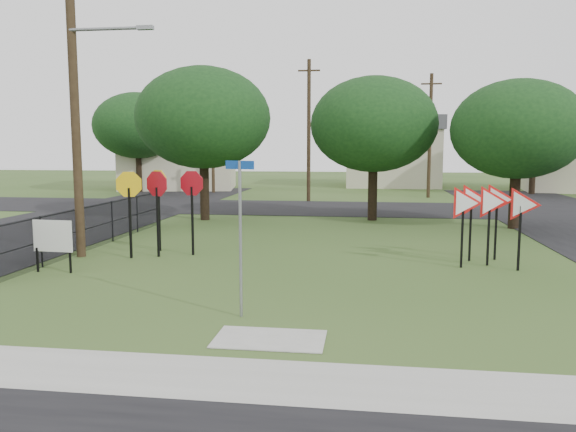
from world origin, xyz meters
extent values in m
plane|color=#314E1D|center=(0.00, 0.00, 0.00)|extent=(140.00, 140.00, 0.00)
cube|color=#A09F97|center=(0.00, -4.20, 0.01)|extent=(30.00, 1.60, 0.02)
cube|color=#314E1D|center=(0.00, -5.40, 0.01)|extent=(30.00, 0.80, 0.02)
cube|color=black|center=(-12.00, 10.00, 0.01)|extent=(8.00, 50.00, 0.02)
cube|color=black|center=(0.00, 20.00, 0.01)|extent=(60.00, 8.00, 0.02)
cube|color=#A09F97|center=(0.00, -2.40, 0.01)|extent=(2.00, 1.20, 0.02)
cylinder|color=gray|center=(-0.82, -1.09, 1.60)|extent=(0.06, 0.06, 3.20)
cube|color=#0D3D97|center=(-0.82, -1.09, 3.11)|extent=(0.63, 0.24, 0.17)
cube|color=black|center=(-4.84, 4.82, 1.11)|extent=(0.07, 0.07, 2.22)
cube|color=black|center=(-3.84, 5.26, 1.11)|extent=(0.07, 0.07, 2.22)
cube|color=black|center=(-5.62, 4.48, 1.11)|extent=(0.07, 0.07, 2.22)
cube|color=black|center=(-5.17, 5.81, 1.11)|extent=(0.07, 0.07, 2.22)
cube|color=black|center=(4.45, 4.46, 0.92)|extent=(0.06, 0.06, 1.83)
cube|color=black|center=(5.27, 4.87, 0.92)|extent=(0.06, 0.06, 1.83)
cube|color=black|center=(5.98, 4.26, 0.92)|extent=(0.06, 0.06, 1.83)
cube|color=black|center=(4.86, 5.48, 0.92)|extent=(0.06, 0.06, 1.83)
cube|color=black|center=(5.68, 5.78, 0.92)|extent=(0.06, 0.06, 1.83)
cube|color=black|center=(-7.38, 2.22, 0.34)|extent=(0.05, 0.05, 0.69)
cube|color=black|center=(-6.40, 2.22, 0.34)|extent=(0.05, 0.05, 0.69)
cube|color=silver|center=(-6.89, 2.22, 1.03)|extent=(1.18, 0.11, 0.88)
cylinder|color=#3B2C1B|center=(-7.30, 4.50, 5.00)|extent=(0.28, 0.28, 10.00)
cylinder|color=gray|center=(-6.10, 4.40, 7.00)|extent=(2.40, 0.10, 0.10)
cube|color=gray|center=(-4.90, 4.40, 7.00)|extent=(0.50, 0.18, 0.12)
cylinder|color=#3B2C1B|center=(-2.00, 24.00, 4.50)|extent=(0.24, 0.24, 9.00)
cube|color=#3B2C1B|center=(-2.00, 24.00, 8.30)|extent=(1.40, 0.10, 0.10)
cylinder|color=#3B2C1B|center=(6.00, 28.00, 4.25)|extent=(0.24, 0.24, 8.50)
cube|color=#3B2C1B|center=(6.00, 28.00, 7.80)|extent=(1.40, 0.10, 0.10)
cylinder|color=#3B2C1B|center=(-10.00, 30.00, 4.50)|extent=(0.24, 0.24, 9.00)
cube|color=#3B2C1B|center=(-10.00, 30.00, 8.30)|extent=(1.40, 0.10, 0.10)
cylinder|color=black|center=(-7.60, 2.80, 0.75)|extent=(0.05, 0.05, 1.50)
cylinder|color=black|center=(-7.60, 5.10, 0.75)|extent=(0.05, 0.05, 1.50)
cylinder|color=black|center=(-7.60, 7.40, 0.75)|extent=(0.05, 0.05, 1.50)
cylinder|color=black|center=(-7.60, 9.70, 0.75)|extent=(0.05, 0.05, 1.50)
cylinder|color=black|center=(-7.60, 12.00, 0.75)|extent=(0.05, 0.05, 1.50)
cube|color=black|center=(-7.60, 6.25, 1.46)|extent=(0.03, 11.50, 0.03)
cube|color=black|center=(-7.60, 6.25, 0.75)|extent=(0.03, 11.50, 0.03)
cube|color=black|center=(-7.60, 6.25, 0.75)|extent=(0.01, 11.50, 1.50)
cube|color=beige|center=(-14.00, 34.00, 3.00)|extent=(10.08, 8.46, 6.00)
cube|color=#49494E|center=(-14.00, 34.00, 6.60)|extent=(10.58, 8.88, 1.20)
cube|color=beige|center=(4.00, 40.00, 2.50)|extent=(8.00, 8.00, 5.00)
cube|color=#49494E|center=(4.00, 40.00, 5.60)|extent=(8.40, 8.40, 1.20)
cube|color=beige|center=(18.00, 36.00, 3.00)|extent=(7.91, 7.91, 6.00)
cube|color=#49494E|center=(18.00, 36.00, 6.60)|extent=(8.30, 8.30, 1.20)
cylinder|color=black|center=(-6.00, 14.00, 1.31)|extent=(0.44, 0.44, 2.62)
ellipsoid|color=black|center=(-6.00, 14.00, 4.87)|extent=(6.40, 6.40, 4.80)
cylinder|color=black|center=(2.00, 15.00, 1.22)|extent=(0.44, 0.44, 2.45)
ellipsoid|color=black|center=(2.00, 15.00, 4.55)|extent=(6.00, 6.00, 4.50)
cylinder|color=black|center=(8.00, 13.00, 1.14)|extent=(0.44, 0.44, 2.27)
ellipsoid|color=black|center=(8.00, 13.00, 4.23)|extent=(5.60, 5.60, 4.20)
cylinder|color=black|center=(-16.00, 30.00, 1.40)|extent=(0.44, 0.44, 2.80)
ellipsoid|color=black|center=(-16.00, 30.00, 5.18)|extent=(6.80, 6.80, 5.10)
cylinder|color=black|center=(14.00, 32.00, 1.22)|extent=(0.44, 0.44, 2.45)
ellipsoid|color=black|center=(14.00, 32.00, 4.55)|extent=(6.00, 6.00, 4.50)
camera|label=1|loc=(1.68, -12.06, 3.45)|focal=35.00mm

